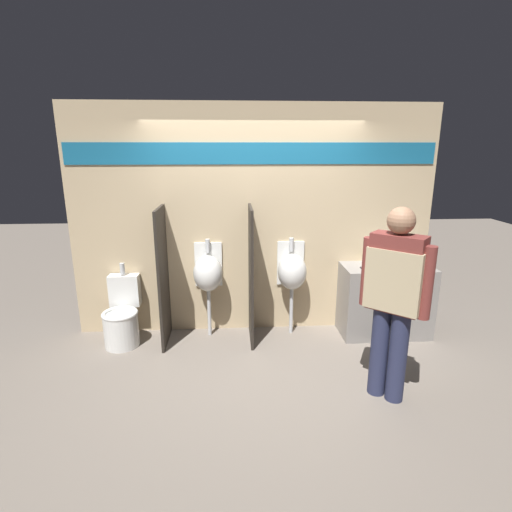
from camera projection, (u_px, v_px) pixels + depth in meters
ground_plane at (257, 349)px, 4.52m from camera, size 16.00×16.00×0.00m
display_wall at (254, 221)px, 4.73m from camera, size 4.28×0.07×2.70m
sink_counter at (385, 300)px, 4.80m from camera, size 1.05×0.51×0.86m
sink_basin at (383, 260)px, 4.72m from camera, size 0.37×0.37×0.26m
cell_phone at (365, 269)px, 4.57m from camera, size 0.07×0.14×0.01m
divider_near_counter at (163, 277)px, 4.51m from camera, size 0.03×0.59×1.58m
divider_mid at (251, 276)px, 4.57m from camera, size 0.03×0.59×1.58m
urinal_near_counter at (208, 273)px, 4.68m from camera, size 0.34×0.32×1.17m
urinal_far at (292, 272)px, 4.74m from camera, size 0.34×0.32×1.17m
toilet at (122, 318)px, 4.60m from camera, size 0.40×0.57×0.91m
person_in_vest at (394, 292)px, 3.41m from camera, size 0.49×0.48×1.75m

